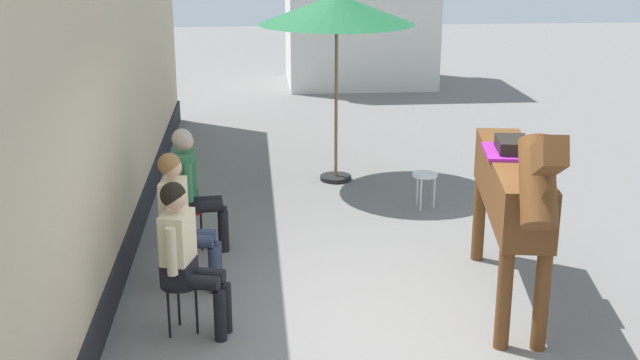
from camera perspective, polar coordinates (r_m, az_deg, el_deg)
ground_plane at (r=10.12m, az=1.39°, el=-2.59°), size 40.00×40.00×0.00m
pub_facade_wall at (r=8.32m, az=-15.11°, el=3.44°), size 0.34×14.00×3.40m
distant_cottage at (r=18.59m, az=2.77°, el=12.22°), size 3.40×2.60×3.50m
seated_visitor_near at (r=7.14m, az=-9.34°, el=-4.90°), size 0.61×0.48×1.39m
seated_visitor_middle at (r=8.02m, az=-9.65°, el=-2.39°), size 0.61×0.49×1.39m
seated_visitor_far at (r=8.96m, az=-8.87°, el=-0.24°), size 0.61×0.49×1.39m
saddled_horse_center at (r=7.66m, az=13.31°, el=-0.57°), size 0.79×2.98×2.06m
cafe_parasol at (r=11.12m, az=1.17°, el=11.72°), size 2.10×2.10×2.58m
spare_stool_white at (r=10.39m, az=7.29°, el=0.13°), size 0.32×0.32×0.46m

